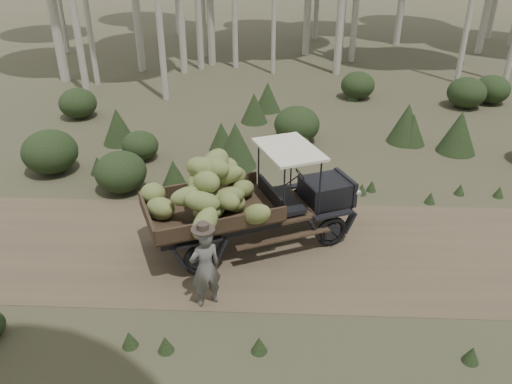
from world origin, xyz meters
TOP-DOWN VIEW (x-y plane):
  - ground at (0.00, 0.00)m, footprint 120.00×120.00m
  - dirt_track at (0.00, 0.00)m, footprint 70.00×4.00m
  - banana_truck at (-2.81, 0.04)m, footprint 4.83×3.24m
  - farmer at (-3.09, -1.76)m, footprint 0.68×0.61m
  - undergrowth at (-0.61, 3.08)m, footprint 20.48×22.92m

SIDE VIEW (x-z plane):
  - ground at x=0.00m, z-range 0.00..0.00m
  - dirt_track at x=0.00m, z-range 0.00..0.01m
  - undergrowth at x=-0.61m, z-range -0.12..1.27m
  - farmer at x=-3.09m, z-range -0.05..1.65m
  - banana_truck at x=-2.81m, z-range 0.16..2.50m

